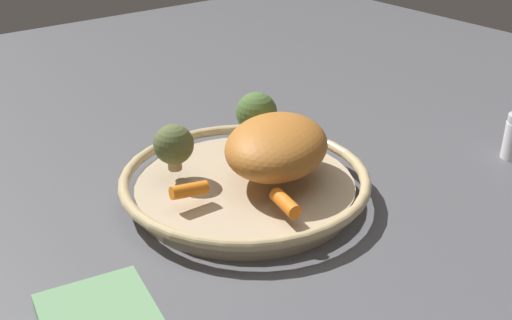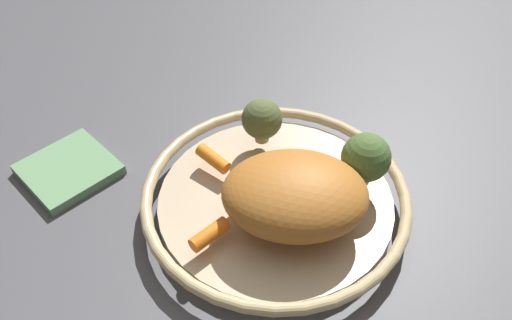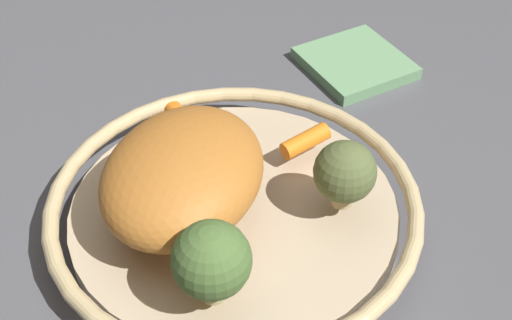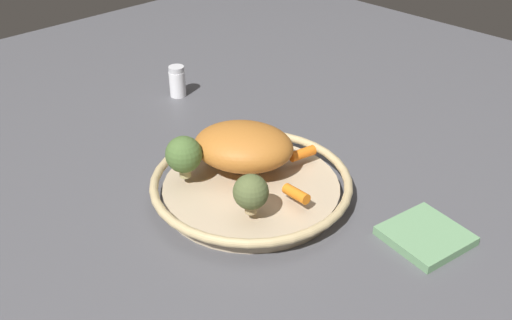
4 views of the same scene
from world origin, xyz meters
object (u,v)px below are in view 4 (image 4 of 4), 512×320
Objects in this scene: roast_chicken_piece at (243,146)px; baby_carrot_center at (302,153)px; broccoli_floret_small at (251,192)px; dish_towel at (426,236)px; baby_carrot_right at (296,194)px; salt_shaker at (177,81)px; broccoli_floret_mid at (184,155)px; serving_bowl at (251,186)px.

baby_carrot_center is (0.08, -0.06, -0.03)m from roast_chicken_piece.
broccoli_floret_small reaches higher than dish_towel.
salt_shaker is at bearing 73.61° from baby_carrot_right.
baby_carrot_center is at bearing -33.37° from roast_chicken_piece.
roast_chicken_piece is 3.50× the size of baby_carrot_center.
salt_shaker is 0.62× the size of dish_towel.
salt_shaker reaches higher than baby_carrot_right.
baby_carrot_right is at bearing 120.36° from dish_towel.
broccoli_floret_mid is at bearing 118.37° from dish_towel.
broccoli_floret_mid is 0.64× the size of dish_towel.
baby_carrot_center is at bearing 16.09° from broccoli_floret_small.
broccoli_floret_small is 0.14m from broccoli_floret_mid.
roast_chicken_piece is at bearing -110.39° from salt_shaker.
salt_shaker is at bearing 64.86° from broccoli_floret_small.
broccoli_floret_small is (-0.06, -0.07, 0.05)m from serving_bowl.
roast_chicken_piece reaches higher than baby_carrot_center.
salt_shaker is at bearing 69.01° from serving_bowl.
serving_bowl is 1.98× the size of roast_chicken_piece.
baby_carrot_right is 0.12m from baby_carrot_center.
baby_carrot_center is 0.76× the size of broccoli_floret_small.
roast_chicken_piece is 2.35× the size of broccoli_floret_mid.
serving_bowl is 0.11m from baby_carrot_center.
serving_bowl is 2.98× the size of dish_towel.
roast_chicken_piece is (0.02, 0.04, 0.05)m from serving_bowl.
broccoli_floret_small is at bearing -115.14° from salt_shaker.
baby_carrot_center is 0.43× the size of dish_towel.
broccoli_floret_small reaches higher than baby_carrot_right.
serving_bowl is 4.66× the size of broccoli_floret_mid.
broccoli_floret_small reaches higher than salt_shaker.
broccoli_floret_small is 0.57× the size of dish_towel.
serving_bowl is at bearing -45.95° from broccoli_floret_mid.
baby_carrot_center is 0.20m from broccoli_floret_mid.
salt_shaker reaches higher than baby_carrot_center.
serving_bowl is 0.09m from baby_carrot_right.
baby_carrot_right is 0.99× the size of baby_carrot_center.
roast_chicken_piece is 0.10m from baby_carrot_center.
salt_shaker is (0.15, 0.39, 0.01)m from serving_bowl.
broccoli_floret_mid reaches higher than dish_towel.
salt_shaker is (0.22, 0.31, -0.04)m from broccoli_floret_mid.
roast_chicken_piece is 0.38m from salt_shaker.
baby_carrot_right reaches higher than serving_bowl.
baby_carrot_center is at bearing -10.00° from serving_bowl.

